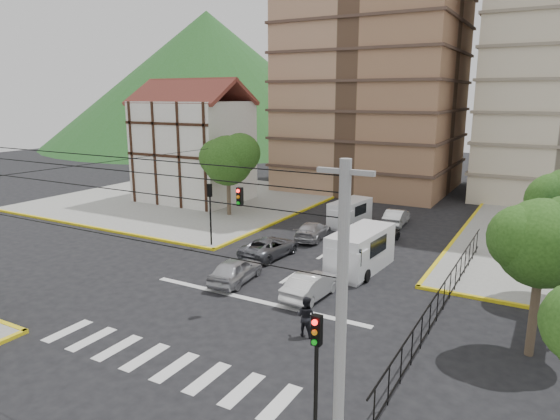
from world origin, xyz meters
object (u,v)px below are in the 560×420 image
Objects in this scene: van_right_lane at (359,252)px; van_left_lane at (349,214)px; car_silver_front_left at (235,270)px; pedestrian_crosswalk at (306,316)px; traffic_light_nw at (210,204)px; traffic_light_se at (316,362)px; car_white_front_right at (311,285)px.

van_left_lane is (-4.62, 9.99, -0.22)m from van_right_lane.
pedestrian_crosswalk is at bearing 143.09° from car_silver_front_left.
traffic_light_nw is 0.76× the size of van_right_lane.
car_silver_front_left is at bearing -42.01° from traffic_light_nw.
van_right_lane is 1.36× the size of car_silver_front_left.
van_left_lane is 1.14× the size of car_silver_front_left.
traffic_light_nw is at bearing -115.23° from van_left_lane.
traffic_light_nw reaches higher than van_left_lane.
traffic_light_se is 0.91× the size of van_left_lane.
van_left_lane is 19.89m from pedestrian_crosswalk.
van_right_lane is 1.37× the size of car_white_front_right.
traffic_light_nw reaches higher than car_silver_front_left.
traffic_light_se reaches higher than car_white_front_right.
traffic_light_se reaches higher than pedestrian_crosswalk.
pedestrian_crosswalk is at bearing 116.20° from car_white_front_right.
pedestrian_crosswalk is (6.50, -3.95, 0.20)m from car_silver_front_left.
traffic_light_se is 16.63m from van_right_lane.
traffic_light_nw is at bearing 135.00° from traffic_light_se.
pedestrian_crosswalk reaches higher than car_white_front_right.
car_silver_front_left is at bearing 133.52° from traffic_light_se.
van_left_lane is 15.58m from car_white_front_right.
traffic_light_nw reaches higher than car_white_front_right.
traffic_light_nw is 1.03× the size of car_white_front_right.
car_white_front_right is (3.89, -15.08, -0.32)m from van_left_lane.
traffic_light_nw is 12.26m from van_left_lane.
traffic_light_nw is 2.37× the size of pedestrian_crosswalk.
van_left_lane is at bearing 119.28° from van_right_lane.
pedestrian_crosswalk is (5.56, -19.10, -0.09)m from van_left_lane.
pedestrian_crosswalk is at bearing -79.66° from van_right_lane.
traffic_light_se is 14.96m from car_silver_front_left.
van_left_lane is at bearing -71.94° from car_white_front_right.
van_right_lane reaches higher than van_left_lane.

